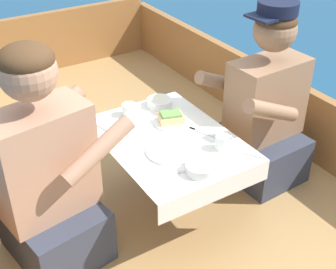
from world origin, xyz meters
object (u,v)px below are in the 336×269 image
at_px(person_starboard, 264,112).
at_px(coffee_cup_center, 125,127).
at_px(sandwich, 171,117).
at_px(person_port, 47,178).
at_px(coffee_cup_starboard, 129,109).
at_px(coffee_cup_port, 222,142).

bearing_deg(person_starboard, coffee_cup_center, -15.29).
distance_m(person_starboard, sandwich, 0.52).
bearing_deg(sandwich, coffee_cup_center, 170.64).
height_order(person_port, coffee_cup_starboard, person_port).
bearing_deg(sandwich, coffee_cup_port, -76.29).
bearing_deg(coffee_cup_port, coffee_cup_center, 131.51).
height_order(person_starboard, coffee_cup_starboard, person_starboard).
height_order(person_starboard, sandwich, person_starboard).
bearing_deg(coffee_cup_starboard, person_starboard, -25.49).
relative_size(coffee_cup_starboard, coffee_cup_center, 1.02).
bearing_deg(person_port, person_starboard, -10.81).
distance_m(person_port, coffee_cup_starboard, 0.60).
relative_size(sandwich, coffee_cup_center, 1.42).
height_order(coffee_cup_starboard, coffee_cup_center, coffee_cup_center).
bearing_deg(sandwich, person_port, -171.52).
bearing_deg(person_port, coffee_cup_port, -25.50).
bearing_deg(person_port, coffee_cup_starboard, 17.92).
xyz_separation_m(person_port, coffee_cup_center, (0.43, 0.14, 0.04)).
height_order(person_port, sandwich, person_port).
bearing_deg(coffee_cup_port, person_port, 164.01).
height_order(coffee_cup_port, coffee_cup_starboard, coffee_cup_port).
xyz_separation_m(person_starboard, coffee_cup_starboard, (-0.64, 0.30, 0.06)).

